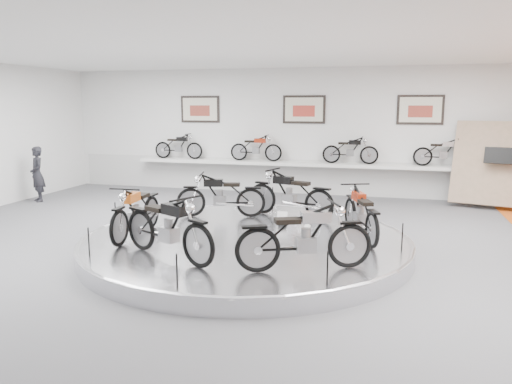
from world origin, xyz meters
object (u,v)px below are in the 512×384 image
(bike_f, at_px, (304,237))
(bike_c, at_px, (221,195))
(visitor, at_px, (37,174))
(bike_d, at_px, (136,211))
(display_platform, at_px, (246,244))
(bike_a, at_px, (361,213))
(shelf, at_px, (302,164))
(bike_e, at_px, (168,226))
(bike_b, at_px, (290,194))

(bike_f, bearing_deg, bike_c, 103.71)
(bike_c, xyz_separation_m, visitor, (-6.37, 1.84, 0.01))
(bike_d, relative_size, bike_f, 0.96)
(display_platform, relative_size, visitor, 3.91)
(display_platform, bearing_deg, bike_a, 11.50)
(shelf, distance_m, bike_e, 8.16)
(bike_b, height_order, bike_e, bike_e)
(visitor, bearing_deg, shelf, 59.96)
(shelf, bearing_deg, bike_d, -106.41)
(bike_e, xyz_separation_m, visitor, (-6.54, 5.05, -0.03))
(bike_a, bearing_deg, display_platform, 80.78)
(shelf, xyz_separation_m, bike_f, (1.44, -8.12, -0.16))
(bike_c, xyz_separation_m, bike_d, (-1.02, -2.08, 0.01))
(display_platform, relative_size, bike_c, 3.70)
(bike_d, bearing_deg, bike_f, 69.31)
(bike_d, bearing_deg, bike_b, 131.40)
(bike_a, relative_size, bike_c, 0.99)
(shelf, relative_size, bike_b, 5.93)
(bike_e, bearing_deg, bike_a, 61.68)
(display_platform, bearing_deg, bike_b, 75.01)
(bike_e, relative_size, bike_f, 1.02)
(display_platform, height_order, bike_f, bike_f)
(shelf, distance_m, bike_c, 5.00)
(display_platform, distance_m, shelf, 6.46)
(bike_a, xyz_separation_m, bike_f, (-0.73, -2.17, 0.04))
(bike_c, bearing_deg, display_platform, 111.43)
(display_platform, relative_size, bike_a, 3.72)
(bike_a, xyz_separation_m, bike_e, (-3.03, -2.15, 0.05))
(display_platform, xyz_separation_m, visitor, (-7.40, 3.34, 0.67))
(bike_c, bearing_deg, bike_e, 80.12)
(bike_b, relative_size, visitor, 1.13)
(bike_e, height_order, bike_f, bike_e)
(bike_a, xyz_separation_m, bike_d, (-4.23, -1.02, 0.01))
(bike_a, relative_size, bike_f, 0.93)
(bike_f, bearing_deg, bike_e, 155.89)
(bike_b, bearing_deg, bike_c, 30.91)
(shelf, bearing_deg, display_platform, -90.00)
(bike_a, height_order, visitor, visitor)
(visitor, bearing_deg, display_platform, 13.21)
(bike_c, relative_size, bike_f, 0.94)
(bike_a, relative_size, bike_b, 0.93)
(shelf, relative_size, bike_d, 6.24)
(shelf, distance_m, bike_d, 7.27)
(bike_c, bearing_deg, bike_a, 148.67)
(bike_c, height_order, bike_d, bike_d)
(display_platform, relative_size, shelf, 0.58)
(bike_c, xyz_separation_m, bike_e, (0.17, -3.22, 0.04))
(bike_b, relative_size, bike_d, 1.05)
(visitor, bearing_deg, bike_e, -0.16)
(shelf, height_order, bike_e, bike_e)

